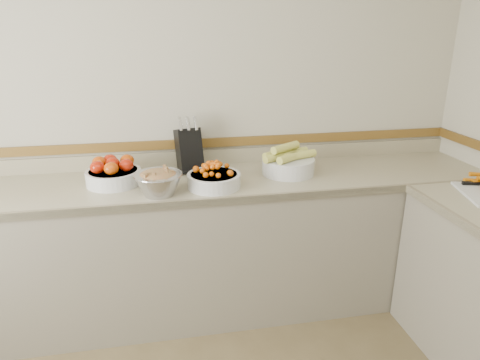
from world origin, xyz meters
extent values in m
plane|color=#AEA78F|center=(0.00, 2.00, 1.30)|extent=(4.00, 0.00, 4.00)
cube|color=gray|center=(0.00, 1.68, 0.88)|extent=(4.00, 0.65, 0.04)
cube|color=slate|center=(0.00, 1.68, 0.43)|extent=(4.00, 0.63, 0.86)
cube|color=#71644C|center=(0.00, 1.36, 0.88)|extent=(4.00, 0.02, 0.04)
cube|color=gray|center=(0.00, 1.99, 0.95)|extent=(4.00, 0.02, 0.10)
cube|color=brown|center=(0.00, 1.99, 1.05)|extent=(4.00, 0.02, 0.06)
cube|color=black|center=(0.12, 1.86, 1.04)|extent=(0.19, 0.21, 0.30)
cylinder|color=silver|center=(0.07, 1.83, 1.21)|extent=(0.03, 0.04, 0.08)
cylinder|color=silver|center=(0.12, 1.83, 1.21)|extent=(0.03, 0.04, 0.08)
cylinder|color=silver|center=(0.16, 1.83, 1.21)|extent=(0.03, 0.04, 0.08)
cylinder|color=silver|center=(0.07, 1.86, 1.21)|extent=(0.03, 0.04, 0.08)
cylinder|color=silver|center=(0.12, 1.86, 1.21)|extent=(0.03, 0.04, 0.08)
cylinder|color=silver|center=(0.16, 1.86, 1.21)|extent=(0.03, 0.04, 0.08)
cylinder|color=silver|center=(0.07, 1.89, 1.21)|extent=(0.03, 0.04, 0.08)
cylinder|color=silver|center=(0.12, 1.89, 1.21)|extent=(0.03, 0.04, 0.08)
cylinder|color=silver|center=(0.16, 1.89, 1.21)|extent=(0.03, 0.04, 0.08)
cylinder|color=silver|center=(-0.34, 1.70, 0.94)|extent=(0.32, 0.32, 0.09)
torus|color=silver|center=(-0.34, 1.70, 0.98)|extent=(0.32, 0.32, 0.01)
cylinder|color=white|center=(-0.34, 1.70, 0.98)|extent=(0.28, 0.28, 0.01)
ellipsoid|color=#A31A06|center=(-0.42, 1.66, 1.02)|extent=(0.08, 0.08, 0.07)
ellipsoid|color=#B23B06|center=(-0.34, 1.62, 1.02)|extent=(0.08, 0.08, 0.07)
ellipsoid|color=#A31A06|center=(-0.26, 1.67, 1.02)|extent=(0.08, 0.08, 0.07)
ellipsoid|color=#B23B06|center=(-0.42, 1.75, 1.02)|extent=(0.08, 0.08, 0.07)
ellipsoid|color=#A31A06|center=(-0.34, 1.72, 1.02)|extent=(0.08, 0.08, 0.07)
ellipsoid|color=#B23B06|center=(-0.26, 1.77, 1.02)|extent=(0.08, 0.08, 0.07)
ellipsoid|color=#A31A06|center=(-0.37, 1.79, 1.02)|extent=(0.08, 0.08, 0.07)
cylinder|color=silver|center=(0.23, 1.54, 0.94)|extent=(0.31, 0.31, 0.08)
torus|color=silver|center=(0.23, 1.54, 0.97)|extent=(0.31, 0.31, 0.01)
cylinder|color=white|center=(0.23, 1.54, 0.97)|extent=(0.27, 0.27, 0.01)
sphere|color=#B94906|center=(0.16, 1.50, 1.02)|extent=(0.03, 0.03, 0.03)
sphere|color=#B94906|center=(0.13, 1.56, 1.01)|extent=(0.03, 0.03, 0.03)
sphere|color=#B94906|center=(0.21, 1.63, 1.01)|extent=(0.03, 0.03, 0.03)
sphere|color=#B94906|center=(0.22, 1.58, 1.03)|extent=(0.03, 0.03, 0.03)
sphere|color=#B94906|center=(0.19, 1.54, 1.03)|extent=(0.03, 0.03, 0.03)
sphere|color=#B94906|center=(0.17, 1.50, 1.02)|extent=(0.03, 0.03, 0.03)
sphere|color=#B94906|center=(0.26, 1.56, 1.03)|extent=(0.03, 0.03, 0.03)
sphere|color=#B94906|center=(0.24, 1.54, 1.05)|extent=(0.03, 0.03, 0.03)
sphere|color=#B94906|center=(0.31, 1.47, 1.00)|extent=(0.03, 0.03, 0.03)
sphere|color=#B94906|center=(0.16, 1.60, 1.01)|extent=(0.03, 0.03, 0.03)
sphere|color=#B94906|center=(0.23, 1.53, 1.04)|extent=(0.03, 0.03, 0.03)
sphere|color=#B94906|center=(0.22, 1.61, 1.02)|extent=(0.03, 0.03, 0.03)
sphere|color=#B94906|center=(0.23, 1.58, 1.03)|extent=(0.03, 0.03, 0.03)
sphere|color=#B94906|center=(0.23, 1.55, 1.04)|extent=(0.03, 0.03, 0.03)
sphere|color=#B94906|center=(0.20, 1.52, 1.04)|extent=(0.03, 0.03, 0.03)
sphere|color=#B94906|center=(0.16, 1.58, 1.02)|extent=(0.03, 0.03, 0.03)
sphere|color=#B94906|center=(0.21, 1.45, 1.01)|extent=(0.03, 0.03, 0.03)
sphere|color=#B94906|center=(0.25, 1.55, 1.05)|extent=(0.03, 0.03, 0.03)
sphere|color=#B94906|center=(0.24, 1.52, 1.04)|extent=(0.03, 0.03, 0.03)
sphere|color=#B94906|center=(0.24, 1.55, 1.04)|extent=(0.03, 0.03, 0.03)
sphere|color=#B94906|center=(0.23, 1.53, 1.04)|extent=(0.03, 0.03, 0.03)
sphere|color=#B94906|center=(0.28, 1.58, 1.02)|extent=(0.03, 0.03, 0.03)
sphere|color=#B94906|center=(0.22, 1.54, 1.05)|extent=(0.03, 0.03, 0.03)
sphere|color=#B94906|center=(0.28, 1.50, 1.02)|extent=(0.03, 0.03, 0.03)
sphere|color=#B94906|center=(0.25, 1.50, 1.03)|extent=(0.03, 0.03, 0.03)
sphere|color=#B94906|center=(0.24, 1.60, 1.02)|extent=(0.03, 0.03, 0.03)
sphere|color=#B94906|center=(0.26, 1.54, 1.03)|extent=(0.03, 0.03, 0.03)
sphere|color=#B94906|center=(0.21, 1.54, 1.04)|extent=(0.03, 0.03, 0.03)
sphere|color=#B94906|center=(0.25, 1.55, 1.05)|extent=(0.03, 0.03, 0.03)
sphere|color=#B94906|center=(0.23, 1.54, 1.05)|extent=(0.03, 0.03, 0.03)
cylinder|color=silver|center=(0.73, 1.69, 0.95)|extent=(0.33, 0.33, 0.10)
torus|color=silver|center=(0.73, 1.69, 0.99)|extent=(0.33, 0.33, 0.01)
cylinder|color=#C4C151|center=(0.65, 1.67, 1.02)|extent=(0.22, 0.15, 0.05)
cylinder|color=#C4C151|center=(0.73, 1.64, 1.02)|extent=(0.21, 0.17, 0.05)
cylinder|color=#C4C151|center=(0.80, 1.68, 1.02)|extent=(0.22, 0.12, 0.05)
cylinder|color=#C4C151|center=(0.67, 1.74, 1.02)|extent=(0.22, 0.16, 0.05)
cylinder|color=#C4C151|center=(0.76, 1.75, 1.02)|extent=(0.23, 0.10, 0.05)
cylinder|color=#C4C151|center=(0.70, 1.69, 1.07)|extent=(0.21, 0.16, 0.05)
cylinder|color=#B2B2BA|center=(-0.08, 1.47, 0.96)|extent=(0.27, 0.27, 0.12)
torus|color=#B2B2BA|center=(-0.08, 1.47, 1.02)|extent=(0.27, 0.27, 0.01)
ellipsoid|color=maroon|center=(-0.08, 1.47, 1.01)|extent=(0.22, 0.22, 0.07)
cube|color=maroon|center=(-0.05, 1.47, 1.03)|extent=(0.02, 0.02, 0.02)
cube|color=#6C9C4C|center=(-0.04, 1.49, 1.04)|extent=(0.02, 0.02, 0.02)
cube|color=maroon|center=(-0.15, 1.41, 1.03)|extent=(0.02, 0.02, 0.02)
cube|color=#6C9C4C|center=(-0.08, 1.47, 1.03)|extent=(0.03, 0.03, 0.02)
cube|color=maroon|center=(-0.10, 1.41, 1.04)|extent=(0.02, 0.02, 0.02)
cube|color=#6C9C4C|center=(-0.13, 1.43, 1.04)|extent=(0.02, 0.02, 0.02)
cube|color=maroon|center=(-0.04, 1.44, 1.04)|extent=(0.02, 0.02, 0.02)
cube|color=#6C9C4C|center=(-0.07, 1.53, 1.03)|extent=(0.03, 0.03, 0.02)
cube|color=maroon|center=(-0.15, 1.42, 1.04)|extent=(0.02, 0.02, 0.02)
cube|color=#6C9C4C|center=(-0.10, 1.48, 1.03)|extent=(0.02, 0.02, 0.02)
cube|color=maroon|center=(-0.15, 1.41, 1.03)|extent=(0.03, 0.03, 0.02)
cube|color=#6C9C4C|center=(-0.11, 1.47, 1.03)|extent=(0.02, 0.02, 0.02)
cube|color=maroon|center=(-0.01, 1.47, 1.03)|extent=(0.02, 0.02, 0.02)
cube|color=#6C9C4C|center=(-0.05, 1.53, 1.04)|extent=(0.02, 0.02, 0.02)
cube|color=black|center=(1.70, 1.25, 0.92)|extent=(0.11, 0.05, 0.02)
camera|label=1|loc=(-0.06, -0.79, 1.77)|focal=32.00mm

